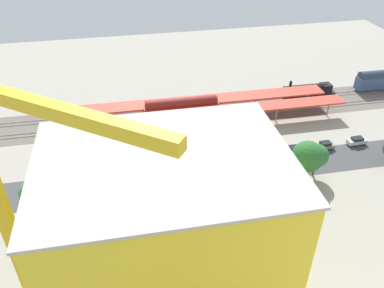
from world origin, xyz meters
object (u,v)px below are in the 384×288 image
freight_coach_far (181,109)px  parked_car_1 (325,146)px  parked_car_3 (265,155)px  traffic_light (244,137)px  street_tree_0 (72,181)px  box_truck_0 (131,200)px  parked_car_4 (230,157)px  platform_canopy_far (201,100)px  street_tree_5 (317,156)px  platform_canopy_near (223,110)px  locomotive (309,91)px  street_tree_3 (308,157)px  parked_car_2 (295,150)px  construction_building (167,229)px  parked_car_5 (199,162)px  street_tree_4 (33,193)px  tower_crane (14,205)px  parked_car_0 (357,141)px

freight_coach_far → parked_car_1: bearing=147.3°
freight_coach_far → parked_car_3: freight_coach_far is taller
parked_car_3 → traffic_light: 5.98m
freight_coach_far → street_tree_0: 35.37m
parked_car_1 → box_truck_0: 43.96m
parked_car_4 → freight_coach_far: bearing=-69.1°
platform_canopy_far → street_tree_5: bearing=120.0°
platform_canopy_near → parked_car_4: 14.13m
locomotive → street_tree_3: bearing=63.0°
platform_canopy_far → locomotive: bearing=-173.5°
locomotive → parked_car_2: size_ratio=3.33×
parked_car_4 → construction_building: size_ratio=0.16×
parked_car_1 → parked_car_5: (28.26, 0.23, -0.07)m
platform_canopy_far → freight_coach_far: freight_coach_far is taller
freight_coach_far → parked_car_3: 23.74m
parked_car_4 → traffic_light: size_ratio=0.69×
parked_car_2 → street_tree_4: (51.68, 8.35, 4.07)m
platform_canopy_near → street_tree_5: (-12.71, 21.83, 0.59)m
box_truck_0 → street_tree_4: street_tree_4 is taller
parked_car_2 → traffic_light: bearing=-7.8°
platform_canopy_far → street_tree_4: size_ratio=8.86×
box_truck_0 → street_tree_3: street_tree_3 is taller
parked_car_4 → tower_crane: size_ratio=0.13×
parked_car_2 → parked_car_5: parked_car_2 is taller
locomotive → parked_car_2: (14.80, 24.07, -1.00)m
street_tree_5 → street_tree_0: bearing=-0.6°
parked_car_1 → parked_car_2: (7.15, 0.15, -0.01)m
freight_coach_far → traffic_light: (-10.17, 16.91, 1.30)m
parked_car_3 → street_tree_4: bearing=10.2°
freight_coach_far → parked_car_5: bearing=90.5°
box_truck_0 → street_tree_5: size_ratio=1.21×
parked_car_5 → parked_car_2: bearing=-179.8°
platform_canopy_near → parked_car_1: bearing=145.0°
street_tree_3 → construction_building: bearing=32.1°
platform_canopy_far → construction_building: construction_building is taller
tower_crane → street_tree_5: 55.02m
box_truck_0 → street_tree_4: (16.04, -1.53, 3.12)m
parked_car_5 → construction_building: 30.47m
locomotive → freight_coach_far: 36.56m
platform_canopy_near → parked_car_4: bearing=81.5°
box_truck_0 → freight_coach_far: bearing=-116.9°
street_tree_5 → parked_car_3: bearing=-46.9°
platform_canopy_near → street_tree_0: bearing=33.1°
parked_car_0 → parked_car_1: size_ratio=1.07×
parked_car_2 → construction_building: construction_building is taller
box_truck_0 → street_tree_0: 10.58m
freight_coach_far → street_tree_5: bearing=129.3°
platform_canopy_near → parked_car_3: (-5.48, 14.09, -3.57)m
parked_car_3 → street_tree_0: bearing=10.7°
tower_crane → parked_car_2: bearing=-147.5°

